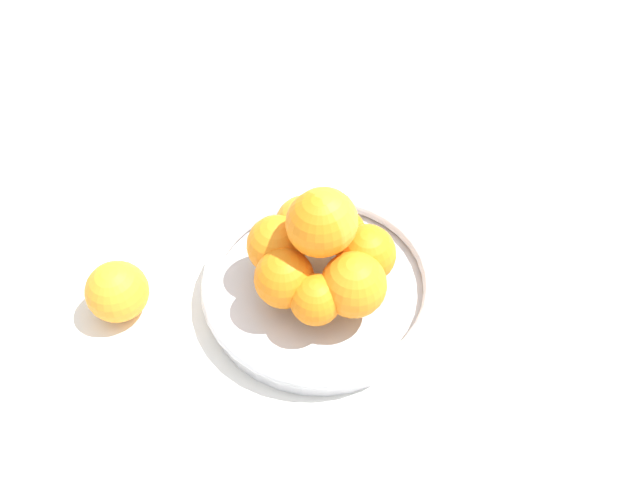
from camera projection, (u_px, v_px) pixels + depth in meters
ground_plane at (320, 294)px, 0.85m from camera, size 4.00×4.00×0.00m
fruit_bowl at (320, 285)px, 0.84m from camera, size 0.32×0.32×0.04m
orange_pile at (320, 248)px, 0.78m from camera, size 0.18×0.20×0.14m
stray_orange at (117, 292)px, 0.81m from camera, size 0.08×0.08×0.08m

